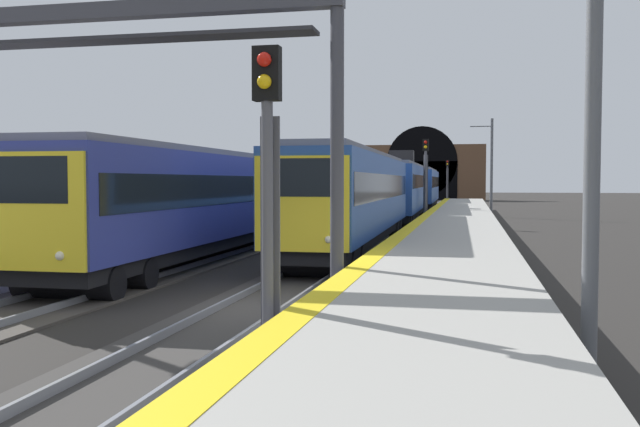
% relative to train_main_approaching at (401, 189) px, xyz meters
% --- Properties ---
extents(ground_plane, '(320.00, 320.00, 0.00)m').
position_rel_train_main_approaching_xyz_m(ground_plane, '(-32.74, 0.00, -2.28)').
color(ground_plane, '#282623').
extents(platform_right, '(112.00, 3.67, 1.08)m').
position_rel_train_main_approaching_xyz_m(platform_right, '(-32.74, -3.95, -1.74)').
color(platform_right, '#9E9B93').
rests_on(platform_right, ground_plane).
extents(platform_right_edge_strip, '(112.00, 0.50, 0.01)m').
position_rel_train_main_approaching_xyz_m(platform_right_edge_strip, '(-32.74, -2.36, -1.19)').
color(platform_right_edge_strip, yellow).
rests_on(platform_right_edge_strip, platform_right).
extents(track_main_line, '(160.00, 2.85, 0.21)m').
position_rel_train_main_approaching_xyz_m(track_main_line, '(-32.74, 0.00, -2.24)').
color(track_main_line, '#383533').
rests_on(track_main_line, ground_plane).
extents(track_adjacent_line, '(160.00, 2.90, 0.21)m').
position_rel_train_main_approaching_xyz_m(track_adjacent_line, '(-32.74, 4.87, -2.24)').
color(track_adjacent_line, '#423D38').
rests_on(track_adjacent_line, ground_plane).
extents(train_main_approaching, '(58.68, 3.01, 4.89)m').
position_rel_train_main_approaching_xyz_m(train_main_approaching, '(0.00, 0.00, 0.00)').
color(train_main_approaching, '#264C99').
rests_on(train_main_approaching, ground_plane).
extents(train_adjacent_platform, '(42.83, 3.08, 4.81)m').
position_rel_train_main_approaching_xyz_m(train_adjacent_platform, '(-12.67, 4.87, -0.03)').
color(train_adjacent_platform, navy).
rests_on(train_adjacent_platform, ground_plane).
extents(railway_signal_near, '(0.39, 0.38, 4.70)m').
position_rel_train_main_approaching_xyz_m(railway_signal_near, '(-38.11, -1.81, 0.50)').
color(railway_signal_near, '#4C4C54').
rests_on(railway_signal_near, ground_plane).
extents(railway_signal_mid, '(0.39, 0.38, 5.47)m').
position_rel_train_main_approaching_xyz_m(railway_signal_mid, '(-3.12, -1.81, 0.91)').
color(railway_signal_mid, '#4C4C54').
rests_on(railway_signal_mid, ground_plane).
extents(railway_signal_far, '(0.39, 0.38, 5.40)m').
position_rel_train_main_approaching_xyz_m(railway_signal_far, '(39.67, -1.81, 0.87)').
color(railway_signal_far, '#38383D').
rests_on(railway_signal_far, ground_plane).
extents(overhead_signal_gantry, '(0.70, 8.97, 6.70)m').
position_rel_train_main_approaching_xyz_m(overhead_signal_gantry, '(-33.45, 2.44, 2.84)').
color(overhead_signal_gantry, '#3F3F47').
rests_on(overhead_signal_gantry, ground_plane).
extents(tunnel_portal, '(2.21, 18.44, 10.90)m').
position_rel_train_main_approaching_xyz_m(tunnel_portal, '(57.48, 2.44, 1.86)').
color(tunnel_portal, brown).
rests_on(tunnel_portal, ground_plane).
extents(catenary_mast_near, '(0.22, 1.79, 7.70)m').
position_rel_train_main_approaching_xyz_m(catenary_mast_near, '(8.69, -6.16, 1.66)').
color(catenary_mast_near, '#595B60').
rests_on(catenary_mast_near, ground_plane).
extents(catenary_mast_far, '(0.22, 2.00, 7.23)m').
position_rel_train_main_approaching_xyz_m(catenary_mast_far, '(-37.44, -6.15, 1.44)').
color(catenary_mast_far, '#595B60').
rests_on(catenary_mast_far, ground_plane).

